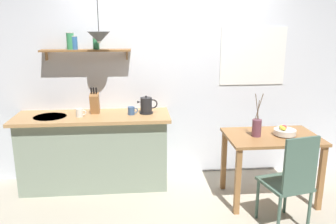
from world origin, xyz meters
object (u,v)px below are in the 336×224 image
dining_table (271,146)px  electric_kettle (146,106)px  pendant_lamp (99,37)px  twig_vase (257,127)px  fruit_bowl (285,132)px  dining_chair_near (291,179)px  coffee_mug_by_sink (80,113)px  coffee_mug_spare (132,111)px  knife_block (95,103)px

dining_table → electric_kettle: size_ratio=4.14×
electric_kettle → pendant_lamp: 0.96m
pendant_lamp → twig_vase: bearing=-15.2°
fruit_bowl → twig_vase: twig_vase is taller
dining_chair_near → pendant_lamp: bearing=149.6°
dining_table → twig_vase: 0.30m
fruit_bowl → pendant_lamp: 2.32m
coffee_mug_by_sink → coffee_mug_spare: 0.60m
fruit_bowl → coffee_mug_spare: coffee_mug_spare is taller
dining_table → twig_vase: size_ratio=2.11×
coffee_mug_by_sink → pendant_lamp: (0.26, 0.02, 0.86)m
twig_vase → coffee_mug_by_sink: twig_vase is taller
fruit_bowl → twig_vase: (-0.32, 0.01, 0.05)m
dining_table → electric_kettle: 1.52m
pendant_lamp → electric_kettle: bearing=7.4°
twig_vase → coffee_mug_by_sink: size_ratio=4.00×
coffee_mug_spare → knife_block: bearing=168.3°
electric_kettle → dining_chair_near: bearing=-40.8°
electric_kettle → coffee_mug_spare: electric_kettle is taller
dining_table → fruit_bowl: size_ratio=4.21×
coffee_mug_by_sink → coffee_mug_spare: (0.60, 0.05, -0.00)m
fruit_bowl → coffee_mug_by_sink: size_ratio=2.00×
knife_block → coffee_mug_spare: knife_block is taller
knife_block → fruit_bowl: bearing=-15.5°
dining_table → coffee_mug_spare: (-1.56, 0.48, 0.33)m
fruit_bowl → twig_vase: 0.32m
knife_block → coffee_mug_by_sink: bearing=-139.8°
fruit_bowl → pendant_lamp: size_ratio=0.46×
dining_chair_near → coffee_mug_by_sink: bearing=153.3°
dining_table → electric_kettle: bearing=159.2°
twig_vase → coffee_mug_by_sink: bearing=167.3°
coffee_mug_spare → pendant_lamp: pendant_lamp is taller
fruit_bowl → pendant_lamp: pendant_lamp is taller
dining_chair_near → knife_block: bearing=148.4°
dining_chair_near → coffee_mug_by_sink: 2.41m
fruit_bowl → coffee_mug_by_sink: coffee_mug_by_sink is taller
dining_table → coffee_mug_by_sink: (-2.16, 0.44, 0.33)m
coffee_mug_spare → electric_kettle: bearing=12.8°
electric_kettle → coffee_mug_spare: bearing=-167.2°
fruit_bowl → coffee_mug_by_sink: 2.34m
coffee_mug_by_sink → coffee_mug_spare: bearing=4.3°
dining_table → knife_block: (-2.00, 0.57, 0.41)m
knife_block → coffee_mug_spare: 0.46m
electric_kettle → knife_block: bearing=175.4°
coffee_mug_by_sink → coffee_mug_spare: same height
knife_block → dining_table: bearing=-16.0°
dining_chair_near → fruit_bowl: size_ratio=4.13×
coffee_mug_spare → twig_vase: bearing=-19.7°
fruit_bowl → dining_chair_near: bearing=-106.2°
dining_chair_near → knife_block: (-1.95, 1.20, 0.51)m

